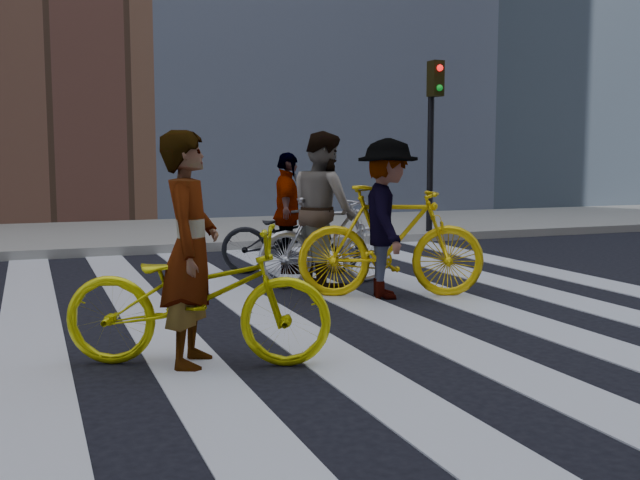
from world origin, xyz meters
TOP-DOWN VIEW (x-y plane):
  - ground at (0.00, 0.00)m, footprint 100.00×100.00m
  - sidewalk_far at (0.00, 7.50)m, footprint 100.00×5.00m
  - zebra_crosswalk at (0.00, 0.00)m, footprint 8.25×10.00m
  - traffic_signal at (4.40, 5.32)m, footprint 0.22×0.42m
  - bike_yellow_left at (-1.56, -1.60)m, footprint 2.11×1.44m
  - bike_silver_mid at (0.64, 1.28)m, footprint 1.85×0.67m
  - bike_yellow_right at (1.03, 0.34)m, footprint 2.16×1.27m
  - bike_dark_rear at (0.55, 2.35)m, footprint 1.98×1.25m
  - rider_left at (-1.61, -1.60)m, footprint 0.64×0.76m
  - rider_mid at (0.59, 1.28)m, footprint 0.79×0.97m
  - rider_right at (0.98, 0.34)m, footprint 1.01×1.30m
  - rider_rear at (0.50, 2.35)m, footprint 0.70×1.03m

SIDE VIEW (x-z plane):
  - ground at x=0.00m, z-range 0.00..0.00m
  - zebra_crosswalk at x=0.00m, z-range 0.00..0.01m
  - sidewalk_far at x=0.00m, z-range 0.00..0.15m
  - bike_dark_rear at x=0.55m, z-range 0.00..0.98m
  - bike_yellow_left at x=-1.56m, z-range 0.00..1.05m
  - bike_silver_mid at x=0.64m, z-range 0.00..1.09m
  - bike_yellow_right at x=1.03m, z-range 0.00..1.25m
  - rider_rear at x=0.50m, z-range 0.00..1.62m
  - rider_left at x=-1.61m, z-range 0.00..1.76m
  - rider_right at x=0.98m, z-range 0.00..1.77m
  - rider_mid at x=0.59m, z-range 0.00..1.87m
  - traffic_signal at x=4.40m, z-range 0.62..3.94m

